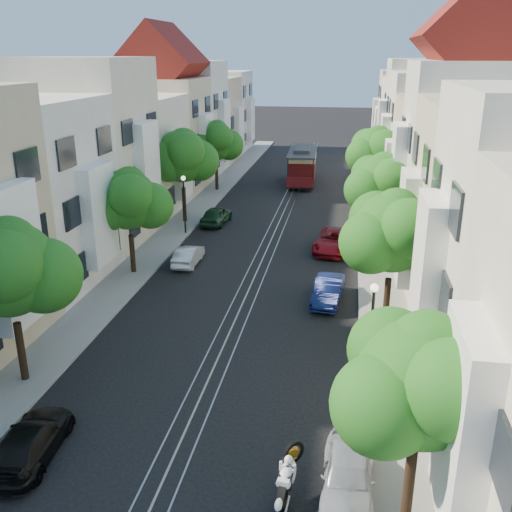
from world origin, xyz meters
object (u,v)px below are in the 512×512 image
at_px(tree_e_c, 382,184).
at_px(lamp_east, 372,319).
at_px(sportbike_rider, 287,476).
at_px(parked_car_e_mid, 328,290).
at_px(parked_car_w_mid, 188,255).
at_px(cable_car, 302,164).
at_px(parked_car_w_far, 216,215).
at_px(tree_w_a, 10,271).
at_px(tree_e_b, 394,234).
at_px(tree_w_b, 129,202).
at_px(lamp_west, 184,196).
at_px(parked_car_w_near, 30,441).
at_px(tree_w_d, 216,142).
at_px(tree_e_a, 422,386).
at_px(parked_car_e_near, 348,474).
at_px(tree_e_d, 377,152).
at_px(parked_car_e_far, 334,241).
at_px(tree_w_c, 183,157).

relative_size(tree_e_c, lamp_east, 1.57).
distance_m(tree_e_c, sportbike_rider, 23.29).
bearing_deg(parked_car_e_mid, parked_car_w_mid, 159.36).
xyz_separation_m(lamp_east, cable_car, (-5.80, 36.75, -0.88)).
relative_size(lamp_east, parked_car_w_far, 1.03).
height_order(tree_w_a, parked_car_w_far, tree_w_a).
bearing_deg(tree_e_b, tree_w_b, 160.85).
bearing_deg(parked_car_e_mid, lamp_west, 141.59).
distance_m(sportbike_rider, parked_car_w_near, 8.39).
xyz_separation_m(tree_w_d, parked_car_e_mid, (11.54, -24.25, -3.95)).
relative_size(tree_e_a, lamp_west, 1.51).
xyz_separation_m(tree_e_b, tree_w_b, (-14.40, 5.00, -0.34)).
bearing_deg(parked_car_e_near, tree_w_a, 163.17).
bearing_deg(parked_car_w_mid, tree_e_d, -127.83).
xyz_separation_m(cable_car, parked_car_w_mid, (-4.90, -24.72, -1.39)).
distance_m(tree_w_b, cable_car, 27.95).
xyz_separation_m(tree_w_a, parked_car_e_far, (11.54, 18.14, -4.05)).
bearing_deg(lamp_east, parked_car_w_far, 117.66).
height_order(tree_e_b, lamp_east, tree_e_b).
xyz_separation_m(tree_w_a, tree_w_b, (-0.00, 12.00, -0.34)).
distance_m(lamp_east, parked_car_e_far, 16.37).
height_order(tree_e_c, tree_w_c, tree_w_c).
height_order(tree_e_a, tree_w_b, same).
bearing_deg(cable_car, tree_e_b, -80.25).
relative_size(tree_e_b, tree_e_d, 0.98).
xyz_separation_m(tree_e_d, parked_car_w_far, (-11.96, -6.00, -4.18)).
bearing_deg(lamp_east, tree_w_d, 112.80).
distance_m(tree_w_a, tree_w_b, 12.00).
xyz_separation_m(tree_w_c, parked_car_e_far, (11.54, -4.86, -4.38)).
xyz_separation_m(tree_w_c, sportbike_rider, (10.99, -27.74, -4.20)).
height_order(tree_e_d, tree_w_c, tree_w_c).
bearing_deg(tree_e_c, cable_car, 108.03).
height_order(tree_e_c, parked_car_e_near, tree_e_c).
xyz_separation_m(tree_e_a, parked_car_e_near, (-1.68, 0.89, -3.74)).
bearing_deg(tree_w_c, parked_car_e_near, -64.87).
bearing_deg(lamp_east, tree_e_a, -82.21).
relative_size(parked_car_e_far, parked_car_w_far, 1.23).
xyz_separation_m(lamp_west, parked_car_e_far, (10.70, -1.88, -2.16)).
distance_m(tree_e_c, lamp_west, 13.82).
distance_m(tree_e_b, parked_car_e_mid, 5.70).
bearing_deg(sportbike_rider, parked_car_e_mid, 96.97).
bearing_deg(cable_car, parked_car_e_far, -81.56).
height_order(parked_car_e_mid, parked_car_e_far, parked_car_e_far).
height_order(tree_e_b, lamp_west, tree_e_b).
height_order(cable_car, parked_car_e_far, cable_car).
bearing_deg(parked_car_w_far, lamp_west, 66.68).
xyz_separation_m(tree_e_b, parked_car_w_far, (-11.96, 16.00, -4.05)).
bearing_deg(lamp_west, cable_car, 70.07).
bearing_deg(parked_car_e_mid, tree_e_a, -73.60).
relative_size(tree_w_c, cable_car, 0.81).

